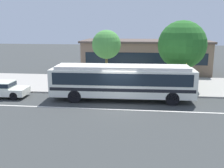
{
  "coord_description": "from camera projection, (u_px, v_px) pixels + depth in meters",
  "views": [
    {
      "loc": [
        1.64,
        -18.18,
        5.74
      ],
      "look_at": [
        -0.64,
        1.42,
        1.3
      ],
      "focal_mm": 42.33,
      "sensor_mm": 36.0,
      "label": 1
    }
  ],
  "objects": [
    {
      "name": "sedan_behind_bus",
      "position": [
        0.0,
        88.0,
        21.28
      ],
      "size": [
        4.28,
        1.9,
        1.29
      ],
      "color": "white",
      "rests_on": "ground_plane"
    },
    {
      "name": "street_tree_mid_block",
      "position": [
        182.0,
        45.0,
        23.33
      ],
      "size": [
        4.27,
        4.27,
        6.03
      ],
      "color": "brown",
      "rests_on": "sidewalk_slab"
    },
    {
      "name": "street_tree_near_stop",
      "position": [
        106.0,
        45.0,
        24.64
      ],
      "size": [
        2.7,
        2.7,
        5.17
      ],
      "color": "brown",
      "rests_on": "sidewalk_slab"
    },
    {
      "name": "lane_stripe_center",
      "position": [
        117.0,
        109.0,
        18.29
      ],
      "size": [
        56.0,
        0.16,
        0.01
      ],
      "primitive_type": "cube",
      "color": "silver",
      "rests_on": "ground_plane"
    },
    {
      "name": "pedestrian_waiting_near_sign",
      "position": [
        129.0,
        79.0,
        22.77
      ],
      "size": [
        0.38,
        0.38,
        1.72
      ],
      "color": "#3B3433",
      "rests_on": "sidewalk_slab"
    },
    {
      "name": "sidewalk_slab",
      "position": [
        125.0,
        84.0,
        25.79
      ],
      "size": [
        60.0,
        8.0,
        0.12
      ],
      "primitive_type": "cube",
      "color": "#9D9991",
      "rests_on": "ground_plane"
    },
    {
      "name": "station_building",
      "position": [
        145.0,
        56.0,
        32.57
      ],
      "size": [
        15.27,
        6.42,
        3.91
      ],
      "color": "#806654",
      "rests_on": "ground_plane"
    },
    {
      "name": "transit_bus",
      "position": [
        122.0,
        80.0,
        20.26
      ],
      "size": [
        10.97,
        2.78,
        2.72
      ],
      "color": "white",
      "rests_on": "ground_plane"
    },
    {
      "name": "ground_plane",
      "position": [
        118.0,
        106.0,
        19.06
      ],
      "size": [
        120.0,
        120.0,
        0.0
      ],
      "primitive_type": "plane",
      "color": "#373A3A"
    },
    {
      "name": "pedestrian_walking_along_curb",
      "position": [
        153.0,
        80.0,
        22.79
      ],
      "size": [
        0.4,
        0.4,
        1.6
      ],
      "color": "#393C43",
      "rests_on": "sidewalk_slab"
    },
    {
      "name": "bus_stop_sign",
      "position": [
        186.0,
        75.0,
        21.33
      ],
      "size": [
        0.1,
        0.44,
        2.59
      ],
      "color": "gray",
      "rests_on": "sidewalk_slab"
    }
  ]
}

